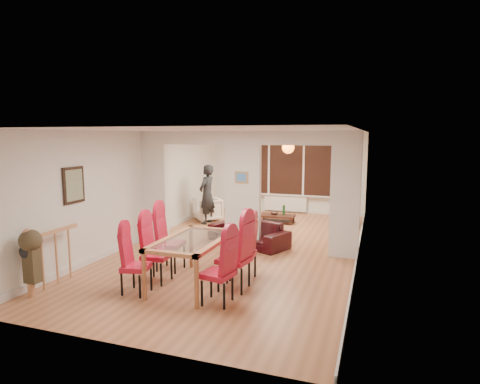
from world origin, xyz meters
The scene contains 24 objects.
floor centered at (0.00, 0.00, 0.00)m, with size 5.00×9.00×0.01m, color #B57049.
room_walls centered at (0.00, 0.00, 1.30)m, with size 5.00×9.00×2.60m, color silver, non-canonical shape.
divider_wall centered at (0.00, 0.00, 1.30)m, with size 5.00×0.18×2.60m, color white.
bay_window_blinds centered at (0.00, 4.44, 1.50)m, with size 3.00×0.08×1.80m, color black.
radiator centered at (0.00, 4.40, 0.30)m, with size 1.40×0.08×0.50m, color white.
pendant_light centered at (0.30, 3.30, 2.15)m, with size 0.36×0.36×0.36m, color orange.
stair_newel centered at (-2.25, -3.20, 0.55)m, with size 0.40×1.20×1.10m, color tan, non-canonical shape.
wall_poster centered at (-2.47, -2.40, 1.60)m, with size 0.04×0.52×0.67m, color gray.
pillar_photo centered at (0.00, -0.10, 1.60)m, with size 0.30×0.03×0.25m, color #4C8CD8.
dining_table centered at (-0.06, -2.43, 0.41)m, with size 0.97×1.73×0.81m, color #AF6940, non-canonical shape.
dining_chair_la centered at (-0.77, -3.04, 0.51)m, with size 0.41×0.41×1.02m, color #B9122C, non-canonical shape.
dining_chair_lb centered at (-0.72, -2.49, 0.54)m, with size 0.44×0.44×1.09m, color #B9122C, non-canonical shape.
dining_chair_lc centered at (-0.81, -1.86, 0.57)m, with size 0.46×0.46×1.14m, color #B9122C, non-canonical shape.
dining_chair_ra centered at (0.60, -2.99, 0.54)m, with size 0.43×0.43×1.08m, color #B9122C, non-canonical shape.
dining_chair_rb centered at (0.65, -2.39, 0.59)m, with size 0.47×0.47×1.18m, color #B9122C, non-canonical shape.
dining_chair_rc centered at (0.63, -1.89, 0.54)m, with size 0.43×0.43×1.07m, color #B9122C, non-canonical shape.
sofa centered at (0.03, 0.30, 0.28)m, with size 1.94×0.76×0.57m, color black.
armchair centered at (-1.91, 2.42, 0.33)m, with size 0.74×0.71×0.67m, color beige.
person centered at (-1.76, 2.05, 0.84)m, with size 0.40×0.61×1.68m, color black.
television centered at (2.00, 3.04, 0.27)m, with size 0.12×0.95×0.54m, color black.
coffee_table centered at (0.11, 2.78, 0.11)m, with size 1.00×0.50×0.23m, color #331811, non-canonical shape.
bottle centered at (0.29, 2.89, 0.38)m, with size 0.07×0.07×0.29m, color #143F19.
bowl centered at (0.02, 2.84, 0.26)m, with size 0.23×0.23×0.06m, color #331811.
shoes centered at (0.24, -0.44, 0.05)m, with size 0.22×0.24×0.09m, color black, non-canonical shape.
Camera 1 is at (2.77, -8.31, 2.50)m, focal length 30.00 mm.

